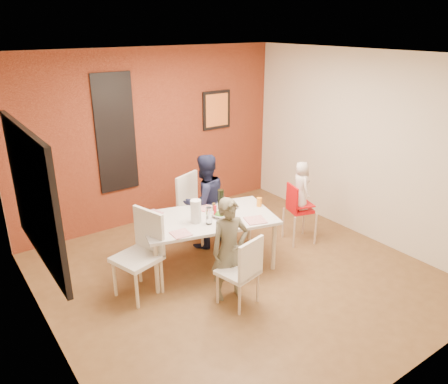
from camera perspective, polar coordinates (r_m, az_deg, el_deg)
ground at (r=5.71m, az=1.77°, el=-10.78°), size 4.50×4.50×0.00m
ceiling at (r=4.84m, az=2.15°, el=17.39°), size 4.50×4.50×0.02m
wall_back at (r=6.96m, az=-9.40°, el=7.08°), size 4.50×0.02×2.70m
wall_front at (r=3.74m, az=23.45°, el=-7.35°), size 4.50×0.02×2.70m
wall_left at (r=4.25m, az=-23.09°, el=-3.84°), size 0.02×4.50×2.70m
wall_right at (r=6.67m, az=17.62°, el=5.72°), size 0.02×4.50×2.70m
brick_accent_wall at (r=6.95m, az=-9.32°, el=7.05°), size 4.50×0.02×2.70m
picture_window_frame at (r=4.36m, az=-23.70°, el=-0.42°), size 0.05×1.70×1.30m
picture_window_pane at (r=4.36m, az=-23.51°, el=-0.38°), size 0.02×1.55×1.15m
glassblock_strip at (r=6.67m, az=-13.99°, el=7.43°), size 0.55×0.03×1.70m
glassblock_surround at (r=6.66m, az=-13.97°, el=7.42°), size 0.60×0.03×1.76m
art_print_frame at (r=7.46m, az=-0.99°, el=10.66°), size 0.54×0.03×0.64m
art_print_canvas at (r=7.44m, az=-0.92°, el=10.65°), size 0.44×0.01×0.54m
dining_table at (r=5.62m, az=-2.17°, el=-3.88°), size 1.87×1.33×0.70m
chair_near at (r=4.92m, az=2.53°, el=-9.95°), size 0.48×0.48×0.86m
chair_far at (r=6.36m, az=-3.95°, el=-1.61°), size 0.60×0.60×1.00m
chair_left at (r=5.21m, az=-10.64°, el=-7.30°), size 0.59×0.59×1.02m
high_chair at (r=6.37m, az=9.62°, el=-2.04°), size 0.46×0.46×0.89m
child_near at (r=5.00m, az=0.74°, el=-7.53°), size 0.50×0.38×1.24m
child_far at (r=6.14m, az=-2.52°, el=-1.22°), size 0.67×0.52×1.36m
toddler at (r=6.25m, az=10.02°, el=0.83°), size 0.31×0.39×0.70m
plate_near_left at (r=5.18m, az=-5.66°, el=-5.44°), size 0.23×0.23×0.01m
plate_far_mid at (r=5.87m, az=-2.72°, el=-2.04°), size 0.28×0.28×0.01m
plate_near_right at (r=5.51m, az=4.13°, el=-3.68°), size 0.30×0.30×0.01m
plate_far_left at (r=5.76m, az=-9.24°, el=-2.78°), size 0.26×0.26×0.01m
salad_bowl_a at (r=5.59m, az=-0.47°, el=-2.99°), size 0.29×0.29×0.06m
salad_bowl_b at (r=5.88m, az=0.89°, el=-1.76°), size 0.28×0.28×0.05m
wine_bottle at (r=5.67m, az=-0.42°, el=-1.21°), size 0.08×0.08×0.31m
wine_glass_a at (r=5.37m, az=-1.98°, el=-3.12°), size 0.08×0.08×0.22m
wine_glass_b at (r=5.56m, az=1.08°, el=-2.27°), size 0.07×0.07×0.21m
paper_towel_roll at (r=5.41m, az=-3.70°, el=-2.53°), size 0.13×0.13×0.29m
condiment_red at (r=5.58m, az=-1.16°, el=-2.51°), size 0.04×0.04×0.15m
condiment_green at (r=5.68m, az=-0.17°, el=-2.01°), size 0.04×0.04×0.16m
condiment_brown at (r=5.65m, az=-1.33°, el=-2.20°), size 0.04×0.04×0.15m
sippy_cup at (r=5.91m, az=4.61°, el=-1.31°), size 0.07×0.07×0.12m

